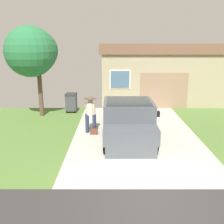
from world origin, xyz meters
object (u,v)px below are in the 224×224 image
person_with_hat (90,113)px  wheeled_trash_bin (71,102)px  house_with_garage (160,71)px  front_yard_tree (33,51)px  pickup_truck (127,121)px  handbag (93,131)px

person_with_hat → wheeled_trash_bin: bearing=129.1°
house_with_garage → front_yard_tree: (-7.43, -5.00, 1.49)m
pickup_truck → wheeled_trash_bin: pickup_truck is taller
house_with_garage → wheeled_trash_bin: house_with_garage is taller
house_with_garage → front_yard_tree: size_ratio=1.80×
handbag → house_with_garage: 9.16m
person_with_hat → handbag: person_with_hat is taller
person_with_hat → handbag: 0.81m
handbag → person_with_hat: bearing=127.1°
pickup_truck → house_with_garage: size_ratio=0.60×
house_with_garage → wheeled_trash_bin: 7.22m
front_yard_tree → wheeled_trash_bin: front_yard_tree is taller
handbag → wheeled_trash_bin: wheeled_trash_bin is taller
person_with_hat → front_yard_tree: bearing=156.1°
person_with_hat → house_with_garage: house_with_garage is taller
pickup_truck → house_with_garage: bearing=-108.7°
house_with_garage → front_yard_tree: 9.08m
handbag → house_with_garage: size_ratio=0.05×
handbag → house_with_garage: (4.22, 7.94, 1.77)m
wheeled_trash_bin → person_with_hat: bearing=-68.8°
pickup_truck → handbag: 1.59m
wheeled_trash_bin → pickup_truck: bearing=-54.6°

